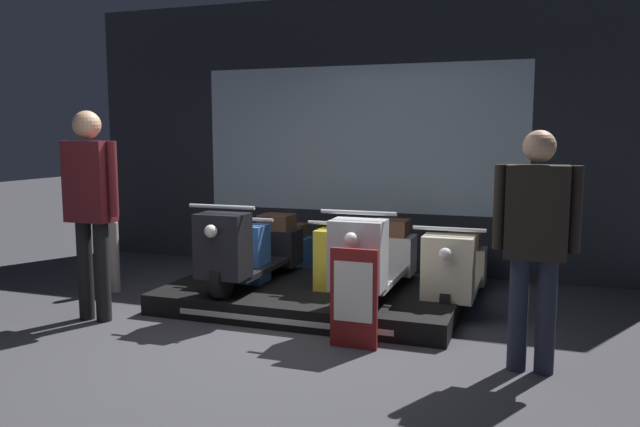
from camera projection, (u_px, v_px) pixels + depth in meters
ground_plane at (246, 352)px, 4.64m from camera, size 30.00×30.00×0.00m
shop_wall_back at (359, 135)px, 7.32m from camera, size 6.99×0.09×3.20m
display_platform at (312, 297)px, 5.84m from camera, size 2.71×1.54×0.19m
scooter_display_left at (253, 248)px, 5.98m from camera, size 0.62×1.64×0.82m
scooter_display_right at (376, 256)px, 5.59m from camera, size 0.62×1.64×0.82m
scooter_backrow_0 at (269, 255)px, 6.61m from camera, size 0.62×1.64×0.82m
scooter_backrow_1 at (358, 262)px, 6.29m from camera, size 0.62×1.64×0.82m
scooter_backrow_2 at (456, 268)px, 5.97m from camera, size 0.62×1.64×0.82m
person_left_browsing at (90, 199)px, 5.32m from camera, size 0.56×0.24×1.81m
person_right_browsing at (536, 234)px, 4.15m from camera, size 0.56×0.22×1.64m
price_sign_board at (354, 298)px, 4.69m from camera, size 0.37×0.04×0.77m
street_bollard at (114, 254)px, 6.37m from camera, size 0.11×0.11×0.80m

